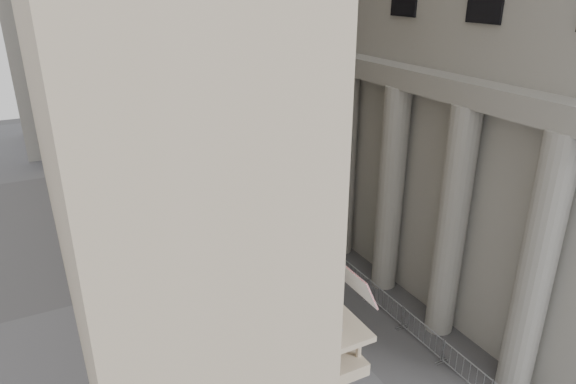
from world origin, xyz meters
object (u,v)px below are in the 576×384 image
Objects in this scene: pedestrian_a at (270,232)px; pedestrian_b at (203,176)px; security_tent at (165,179)px; info_kiosk at (175,239)px; street_lamp at (178,161)px.

pedestrian_b reaches higher than pedestrian_a.
security_tent is at bearing -54.60° from pedestrian_a.
pedestrian_b is (4.49, 8.67, 0.11)m from info_kiosk.
pedestrian_a is (4.55, -5.34, -2.27)m from security_tent.
street_lamp reaches higher than security_tent.
pedestrian_b is (3.16, 5.62, -3.37)m from street_lamp.
pedestrian_b is at bearing -91.39° from pedestrian_a.
street_lamp reaches higher than pedestrian_b.
pedestrian_a is at bearing -49.55° from security_tent.
security_tent reaches higher than info_kiosk.
security_tent is 1.59m from street_lamp.
pedestrian_a is (5.15, -1.58, -0.01)m from info_kiosk.
street_lamp is at bearing 53.74° from info_kiosk.
info_kiosk is at bearing -102.65° from street_lamp.
pedestrian_b is at bearing 49.95° from info_kiosk.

